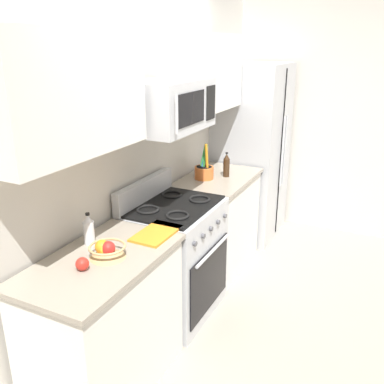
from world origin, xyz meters
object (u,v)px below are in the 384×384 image
object	(u,v)px
microwave	(170,105)
utensil_crock	(204,171)
cutting_board	(156,233)
refrigerator	(251,152)
range_oven	(175,258)
bottle_vinegar	(89,230)
fruit_basket	(107,250)
apple_loose	(82,264)
bottle_soy	(226,165)

from	to	relation	value
microwave	utensil_crock	distance (m)	1.02
cutting_board	refrigerator	bearing A→B (deg)	2.78
range_oven	bottle_vinegar	distance (m)	0.95
fruit_basket	apple_loose	distance (m)	0.18
utensil_crock	bottle_vinegar	world-z (taller)	utensil_crock
apple_loose	bottle_soy	distance (m)	1.95
refrigerator	bottle_soy	size ratio (longest dim) A/B	8.21
refrigerator	utensil_crock	size ratio (longest dim) A/B	5.71
cutting_board	bottle_vinegar	size ratio (longest dim) A/B	1.74
refrigerator	utensil_crock	xyz separation A→B (m)	(-1.01, 0.11, 0.04)
bottle_vinegar	bottle_soy	bearing A→B (deg)	-8.06
apple_loose	bottle_vinegar	world-z (taller)	bottle_vinegar
range_oven	bottle_vinegar	bearing A→B (deg)	167.34
microwave	bottle_soy	xyz separation A→B (m)	(0.90, -0.09, -0.65)
cutting_board	bottle_vinegar	xyz separation A→B (m)	(-0.30, 0.30, 0.09)
microwave	fruit_basket	world-z (taller)	microwave
bottle_soy	utensil_crock	bearing A→B (deg)	133.56
fruit_basket	bottle_soy	world-z (taller)	bottle_soy
bottle_soy	range_oven	bearing A→B (deg)	176.00
range_oven	utensil_crock	bearing A→B (deg)	7.23
utensil_crock	refrigerator	bearing A→B (deg)	-6.35
utensil_crock	cutting_board	size ratio (longest dim) A/B	0.93
microwave	apple_loose	xyz separation A→B (m)	(-1.05, -0.02, -0.72)
microwave	cutting_board	distance (m)	0.90
bottle_soy	fruit_basket	bearing A→B (deg)	178.89
utensil_crock	fruit_basket	distance (m)	1.62
refrigerator	apple_loose	xyz separation A→B (m)	(-2.80, 0.02, 0.00)
range_oven	refrigerator	distance (m)	1.81
range_oven	bottle_soy	bearing A→B (deg)	-4.00
range_oven	cutting_board	bearing A→B (deg)	-165.21
fruit_basket	bottle_vinegar	size ratio (longest dim) A/B	1.06
bottle_soy	bottle_vinegar	bearing A→B (deg)	171.94
cutting_board	bottle_vinegar	distance (m)	0.43
apple_loose	bottle_vinegar	xyz separation A→B (m)	(0.27, 0.17, 0.06)
range_oven	apple_loose	world-z (taller)	range_oven
range_oven	microwave	world-z (taller)	microwave
range_oven	fruit_basket	size ratio (longest dim) A/B	5.03
fruit_basket	bottle_soy	size ratio (longest dim) A/B	0.94
fruit_basket	cutting_board	distance (m)	0.41
range_oven	utensil_crock	world-z (taller)	utensil_crock
utensil_crock	bottle_vinegar	distance (m)	1.52
refrigerator	cutting_board	xyz separation A→B (m)	(-2.23, -0.11, -0.03)
microwave	refrigerator	bearing A→B (deg)	-1.39
fruit_basket	bottle_vinegar	world-z (taller)	bottle_vinegar
bottle_soy	cutting_board	bearing A→B (deg)	-177.39
bottle_vinegar	microwave	bearing A→B (deg)	-10.87
microwave	range_oven	bearing A→B (deg)	-89.93
refrigerator	bottle_vinegar	bearing A→B (deg)	175.67
fruit_basket	cutting_board	size ratio (longest dim) A/B	0.61
range_oven	cutting_board	xyz separation A→B (m)	(-0.47, -0.13, 0.44)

